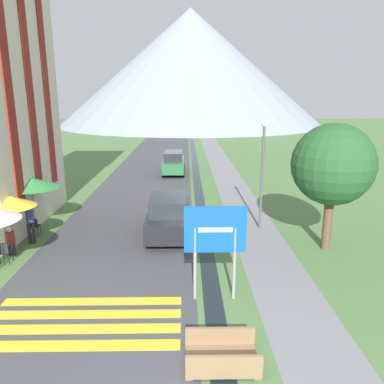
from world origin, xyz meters
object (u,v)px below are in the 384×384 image
at_px(road_sign, 215,238).
at_px(tree_by_path, 333,165).
at_px(footbridge, 222,357).
at_px(person_standing_terrace, 30,220).
at_px(parked_car_near, 169,215).
at_px(parked_car_far, 174,163).
at_px(cafe_chair_near_left, 4,251).
at_px(streetlamp, 262,166).
at_px(cafe_chair_far_right, 34,225).
at_px(cafe_umbrella_middle_yellow, 11,201).
at_px(person_seated_near, 10,239).
at_px(cafe_umbrella_rear_green, 31,183).

distance_m(road_sign, tree_by_path, 6.43).
xyz_separation_m(footbridge, person_standing_terrace, (-7.40, 7.60, 0.83)).
xyz_separation_m(road_sign, footbridge, (-0.04, -2.98, -1.77)).
relative_size(parked_car_near, parked_car_far, 1.01).
bearing_deg(footbridge, road_sign, 89.14).
xyz_separation_m(parked_car_near, cafe_chair_near_left, (-6.01, -3.01, -0.40)).
bearing_deg(parked_car_far, cafe_chair_near_left, -108.97).
distance_m(cafe_chair_near_left, person_standing_terrace, 2.07).
height_order(parked_car_near, cafe_chair_near_left, parked_car_near).
xyz_separation_m(streetlamp, tree_by_path, (2.25, -2.48, 0.50)).
distance_m(parked_car_far, cafe_chair_near_left, 17.79).
bearing_deg(cafe_chair_far_right, person_standing_terrace, -46.93).
distance_m(footbridge, cafe_umbrella_middle_yellow, 10.71).
distance_m(footbridge, parked_car_near, 8.79).
bearing_deg(cafe_chair_far_right, road_sign, -7.35).
relative_size(parked_car_far, person_seated_near, 3.74).
xyz_separation_m(footbridge, parked_car_near, (-1.60, 8.62, 0.69)).
bearing_deg(footbridge, person_seated_near, 140.38).
xyz_separation_m(parked_car_far, cafe_umbrella_middle_yellow, (-6.02, -15.35, 1.11)).
relative_size(cafe_chair_far_right, cafe_umbrella_rear_green, 0.34).
relative_size(cafe_chair_near_left, cafe_umbrella_rear_green, 0.34).
bearing_deg(cafe_umbrella_rear_green, person_seated_near, -85.67).
xyz_separation_m(parked_car_near, cafe_chair_far_right, (-6.03, -0.15, -0.40)).
bearing_deg(cafe_umbrella_rear_green, cafe_umbrella_middle_yellow, -87.41).
xyz_separation_m(footbridge, tree_by_path, (4.93, 6.88, 3.27)).
distance_m(cafe_chair_near_left, person_seated_near, 0.80).
height_order(road_sign, cafe_umbrella_rear_green, road_sign).
xyz_separation_m(parked_car_near, cafe_umbrella_rear_green, (-6.35, 0.84, 1.32)).
distance_m(person_standing_terrace, streetlamp, 10.42).
bearing_deg(cafe_chair_near_left, cafe_chair_far_right, 102.26).
distance_m(cafe_umbrella_middle_yellow, person_seated_near, 1.52).
bearing_deg(cafe_chair_near_left, tree_by_path, 17.71).
bearing_deg(cafe_chair_near_left, road_sign, -7.00).
relative_size(cafe_umbrella_rear_green, tree_by_path, 0.49).
xyz_separation_m(parked_car_far, person_seated_near, (-5.89, -16.03, -0.25)).
distance_m(cafe_chair_far_right, cafe_umbrella_middle_yellow, 2.06).
height_order(footbridge, cafe_chair_far_right, cafe_chair_far_right).
bearing_deg(parked_car_near, tree_by_path, -14.90).
height_order(cafe_chair_near_left, streetlamp, streetlamp).
bearing_deg(streetlamp, cafe_chair_far_right, -175.07).
distance_m(parked_car_far, cafe_umbrella_middle_yellow, 16.53).
distance_m(parked_car_far, person_standing_terrace, 15.84).
xyz_separation_m(road_sign, tree_by_path, (4.89, 3.90, 1.51)).
distance_m(streetlamp, tree_by_path, 3.38).
bearing_deg(parked_car_far, parked_car_near, -89.04).
height_order(cafe_chair_far_right, tree_by_path, tree_by_path).
distance_m(parked_car_near, parked_car_far, 13.81).
xyz_separation_m(parked_car_far, person_standing_terrace, (-5.57, -14.82, 0.14)).
distance_m(cafe_chair_far_right, person_standing_terrace, 1.05).
bearing_deg(footbridge, cafe_chair_near_left, 143.61).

